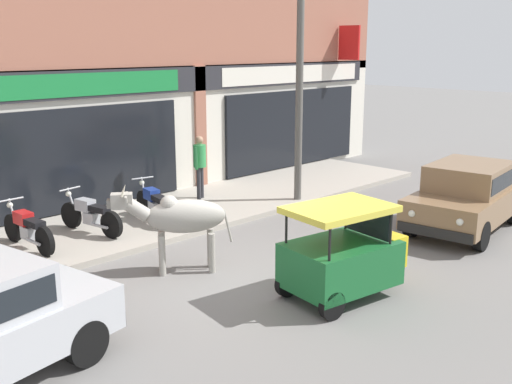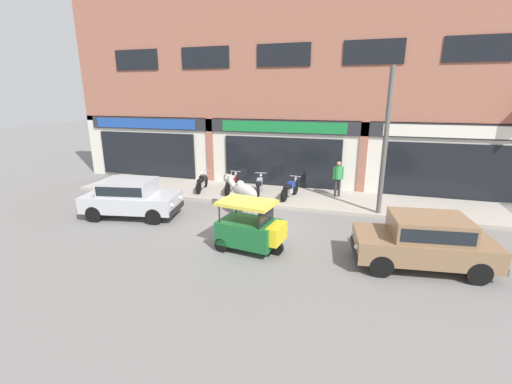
% 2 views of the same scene
% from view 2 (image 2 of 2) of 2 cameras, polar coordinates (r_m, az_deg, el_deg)
% --- Properties ---
extents(ground_plane, '(90.00, 90.00, 0.00)m').
position_cam_2_polar(ground_plane, '(12.36, -1.54, -5.63)').
color(ground_plane, slate).
extents(sidewalk, '(19.00, 3.26, 0.13)m').
position_cam_2_polar(sidewalk, '(15.83, 2.85, -0.55)').
color(sidewalk, '#A8A093').
rests_on(sidewalk, ground).
extents(shop_building, '(23.00, 1.40, 10.49)m').
position_cam_2_polar(shop_building, '(17.04, 4.74, 17.58)').
color(shop_building, '#9E604C').
rests_on(shop_building, ground).
extents(cow, '(1.85, 1.45, 1.61)m').
position_cam_2_polar(cow, '(12.95, -2.17, 0.06)').
color(cow, '#9E998E').
rests_on(cow, ground).
extents(car_0, '(3.79, 2.20, 1.46)m').
position_cam_2_polar(car_0, '(13.88, -20.20, -0.66)').
color(car_0, black).
rests_on(car_0, ground).
extents(car_1, '(3.75, 2.04, 1.46)m').
position_cam_2_polar(car_1, '(10.26, 26.30, -7.08)').
color(car_1, black).
rests_on(car_1, ground).
extents(auto_rickshaw, '(2.08, 1.41, 1.52)m').
position_cam_2_polar(auto_rickshaw, '(10.29, -0.86, -6.22)').
color(auto_rickshaw, black).
rests_on(auto_rickshaw, ground).
extents(motorcycle_0, '(0.59, 1.80, 0.88)m').
position_cam_2_polar(motorcycle_0, '(16.55, -8.98, 1.61)').
color(motorcycle_0, black).
rests_on(motorcycle_0, sidewalk).
extents(motorcycle_1, '(0.52, 1.81, 0.88)m').
position_cam_2_polar(motorcycle_1, '(16.10, -4.08, 1.36)').
color(motorcycle_1, black).
rests_on(motorcycle_1, sidewalk).
extents(motorcycle_2, '(0.58, 1.80, 0.88)m').
position_cam_2_polar(motorcycle_2, '(15.71, 0.57, 1.04)').
color(motorcycle_2, black).
rests_on(motorcycle_2, sidewalk).
extents(motorcycle_3, '(0.63, 1.80, 0.88)m').
position_cam_2_polar(motorcycle_3, '(15.19, 5.66, 0.44)').
color(motorcycle_3, black).
rests_on(motorcycle_3, sidewalk).
extents(pedestrian, '(0.45, 0.32, 1.60)m').
position_cam_2_polar(pedestrian, '(15.60, 13.53, 2.75)').
color(pedestrian, '#2D2D33').
rests_on(pedestrian, sidewalk).
extents(utility_pole, '(0.18, 0.18, 5.41)m').
position_cam_2_polar(utility_pole, '(13.54, 20.74, 7.63)').
color(utility_pole, '#595651').
rests_on(utility_pole, sidewalk).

